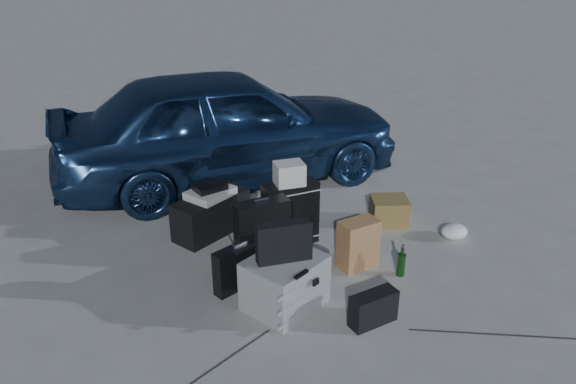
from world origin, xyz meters
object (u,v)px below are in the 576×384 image
object	(u,v)px
pelican_case	(285,283)
briefcase	(241,266)
suitcase_right	(290,214)
suitcase_left	(262,234)
car	(228,125)
duffel_bag	(211,215)
cardboard_box	(389,211)
green_bottle	(401,261)

from	to	relation	value
pelican_case	briefcase	xyz separation A→B (m)	(-0.18, 0.41, -0.01)
pelican_case	suitcase_right	world-z (taller)	suitcase_right
suitcase_left	car	bearing A→B (deg)	78.70
duffel_bag	cardboard_box	distance (m)	1.78
suitcase_right	suitcase_left	bearing A→B (deg)	-147.00
pelican_case	suitcase_right	distance (m)	0.99
suitcase_right	car	bearing A→B (deg)	90.49
suitcase_left	cardboard_box	distance (m)	1.48
suitcase_right	green_bottle	bearing A→B (deg)	-54.95
car	pelican_case	world-z (taller)	car
car	green_bottle	world-z (taller)	car
briefcase	cardboard_box	size ratio (longest dim) A/B	1.39
suitcase_right	green_bottle	xyz separation A→B (m)	(0.54, -0.96, -0.17)
pelican_case	cardboard_box	distance (m)	1.75
cardboard_box	suitcase_left	bearing A→B (deg)	-177.59
suitcase_left	green_bottle	xyz separation A→B (m)	(0.94, -0.75, -0.17)
car	pelican_case	distance (m)	2.66
briefcase	green_bottle	size ratio (longest dim) A/B	1.77
suitcase_right	green_bottle	distance (m)	1.11
briefcase	suitcase_right	bearing A→B (deg)	16.11
car	cardboard_box	distance (m)	2.13
suitcase_left	duffel_bag	world-z (taller)	suitcase_left
car	duffel_bag	distance (m)	1.42
suitcase_left	duffel_bag	distance (m)	0.80
pelican_case	suitcase_right	xyz separation A→B (m)	(0.53, 0.83, 0.10)
car	briefcase	bearing A→B (deg)	166.05
car	pelican_case	bearing A→B (deg)	173.22
duffel_bag	green_bottle	distance (m)	1.88
duffel_bag	pelican_case	bearing A→B (deg)	-109.70
briefcase	green_bottle	distance (m)	1.37
car	pelican_case	size ratio (longest dim) A/B	6.89
cardboard_box	green_bottle	xyz separation A→B (m)	(-0.53, -0.81, 0.01)
duffel_bag	green_bottle	bearing A→B (deg)	-75.05
car	cardboard_box	xyz separation A→B (m)	(0.92, -1.84, -0.54)
briefcase	suitcase_left	xyz separation A→B (m)	(0.31, 0.21, 0.11)
pelican_case	duffel_bag	world-z (taller)	pelican_case
briefcase	duffel_bag	size ratio (longest dim) A/B	0.65
briefcase	pelican_case	bearing A→B (deg)	-80.23
suitcase_left	pelican_case	bearing A→B (deg)	-96.99
cardboard_box	briefcase	bearing A→B (deg)	-171.34
duffel_bag	cardboard_box	xyz separation A→B (m)	(1.63, -0.71, -0.06)
pelican_case	suitcase_left	distance (m)	0.65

